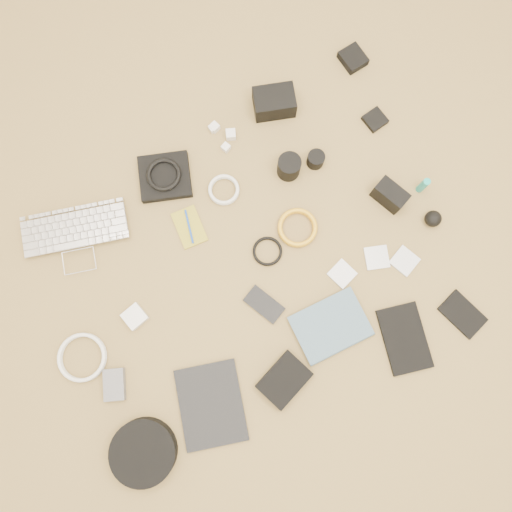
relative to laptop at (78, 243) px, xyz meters
name	(u,v)px	position (x,y,z in m)	size (l,w,h in m)	color
room_shell	(257,50)	(0.50, -0.34, 1.24)	(4.04, 4.04, 2.58)	olive
laptop	(78,243)	(0.00, 0.00, 0.00)	(0.36, 0.25, 0.03)	silver
headphone_pouch	(165,177)	(0.36, 0.07, 0.00)	(0.17, 0.16, 0.03)	black
headphones	(164,175)	(0.36, 0.07, 0.02)	(0.12, 0.12, 0.02)	black
charger_a	(213,128)	(0.59, 0.16, 0.00)	(0.03, 0.03, 0.02)	silver
charger_b	(215,127)	(0.60, 0.16, 0.00)	(0.03, 0.03, 0.03)	silver
charger_c	(231,135)	(0.64, 0.11, 0.00)	(0.03, 0.03, 0.03)	silver
charger_d	(226,147)	(0.60, 0.07, 0.00)	(0.03, 0.03, 0.02)	silver
dslr_camera	(274,102)	(0.82, 0.13, 0.03)	(0.14, 0.10, 0.08)	black
lens_pouch	(353,58)	(1.16, 0.16, 0.00)	(0.08, 0.09, 0.03)	black
notebook_olive	(189,227)	(0.36, -0.12, -0.01)	(0.09, 0.13, 0.01)	olive
pen_blue	(189,227)	(0.36, -0.12, 0.00)	(0.01, 0.01, 0.12)	#1540AF
cable_white_a	(224,190)	(0.52, -0.06, -0.01)	(0.11, 0.11, 0.01)	silver
lens_a	(289,167)	(0.76, -0.10, 0.03)	(0.08, 0.08, 0.09)	black
lens_b	(316,159)	(0.85, -0.12, 0.01)	(0.06, 0.06, 0.05)	black
card_reader	(375,120)	(1.12, -0.08, -0.01)	(0.07, 0.07, 0.02)	black
power_brick	(135,317)	(0.07, -0.31, 0.00)	(0.07, 0.07, 0.03)	silver
cable_white_b	(83,357)	(-0.14, -0.35, -0.01)	(0.16, 0.16, 0.01)	silver
cable_black	(267,252)	(0.56, -0.32, -0.01)	(0.10, 0.10, 0.01)	black
cable_yellow	(297,228)	(0.68, -0.30, -0.01)	(0.13, 0.13, 0.02)	gold
flash	(390,195)	(1.01, -0.35, 0.03)	(0.06, 0.11, 0.08)	black
lens_cleaner	(423,185)	(1.13, -0.37, 0.03)	(0.02, 0.02, 0.09)	teal
battery_charger	(114,384)	(-0.08, -0.48, 0.00)	(0.07, 0.10, 0.03)	#5B5B60
tablet	(211,405)	(0.16, -0.68, -0.01)	(0.20, 0.26, 0.01)	black
phone	(264,304)	(0.46, -0.48, -0.01)	(0.07, 0.13, 0.01)	black
filter_case_left	(342,274)	(0.74, -0.51, -0.01)	(0.07, 0.07, 0.01)	silver
filter_case_mid	(377,258)	(0.87, -0.51, -0.01)	(0.08, 0.08, 0.01)	silver
filter_case_right	(404,261)	(0.95, -0.57, -0.01)	(0.08, 0.08, 0.01)	silver
air_blower	(433,219)	(1.10, -0.49, 0.01)	(0.06, 0.06, 0.06)	black
headphone_case	(144,452)	(-0.09, -0.71, 0.01)	(0.21, 0.21, 0.06)	black
drive_case	(284,380)	(0.41, -0.72, 0.01)	(0.16, 0.11, 0.04)	black
paperback	(343,350)	(0.62, -0.73, 0.00)	(0.18, 0.23, 0.02)	#435E71
notebook_black_a	(404,338)	(0.82, -0.79, -0.01)	(0.14, 0.22, 0.02)	black
notebook_black_b	(463,314)	(1.03, -0.81, -0.01)	(0.09, 0.14, 0.01)	black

